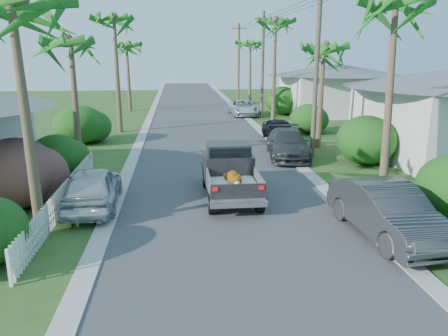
{
  "coord_description": "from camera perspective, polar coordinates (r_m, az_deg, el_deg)",
  "views": [
    {
      "loc": [
        -1.82,
        -10.14,
        5.55
      ],
      "look_at": [
        -0.15,
        5.57,
        1.4
      ],
      "focal_mm": 35.0,
      "sensor_mm": 36.0,
      "label": 1
    }
  ],
  "objects": [
    {
      "name": "road",
      "position": [
        35.62,
        -3.09,
        5.76
      ],
      "size": [
        8.0,
        100.0,
        0.02
      ],
      "primitive_type": "cube",
      "color": "#38383A",
      "rests_on": "ground"
    },
    {
      "name": "utility_pole_c",
      "position": [
        38.86,
        5.06,
        13.28
      ],
      "size": [
        1.6,
        0.26,
        9.0
      ],
      "color": "brown",
      "rests_on": "ground"
    },
    {
      "name": "parked_car_ln",
      "position": [
        16.76,
        -16.77,
        -2.47
      ],
      "size": [
        2.02,
        4.64,
        1.56
      ],
      "primitive_type": "imported",
      "rotation": [
        0.0,
        0.0,
        3.18
      ],
      "color": "silver",
      "rests_on": "ground"
    },
    {
      "name": "palm_l_a",
      "position": [
        13.92,
        -25.91,
        19.03
      ],
      "size": [
        4.4,
        4.4,
        8.2
      ],
      "color": "brown",
      "rests_on": "ground"
    },
    {
      "name": "utility_pole_b",
      "position": [
        24.32,
        11.96,
        12.18
      ],
      "size": [
        1.6,
        0.26,
        9.0
      ],
      "color": "brown",
      "rests_on": "ground"
    },
    {
      "name": "shrub_l_c",
      "position": [
        21.39,
        -21.06,
        1.44
      ],
      "size": [
        2.4,
        2.64,
        2.0
      ],
      "primitive_type": "ellipsoid",
      "color": "#174814",
      "rests_on": "ground"
    },
    {
      "name": "palm_l_b",
      "position": [
        22.7,
        -19.48,
        15.43
      ],
      "size": [
        4.4,
        4.4,
        7.4
      ],
      "color": "brown",
      "rests_on": "ground"
    },
    {
      "name": "parked_car_rn",
      "position": [
        14.44,
        20.53,
        -5.33
      ],
      "size": [
        2.18,
        5.17,
        1.66
      ],
      "primitive_type": "imported",
      "rotation": [
        0.0,
        0.0,
        0.09
      ],
      "color": "#2C2F31",
      "rests_on": "ground"
    },
    {
      "name": "parked_car_rm",
      "position": [
        24.21,
        8.33,
        3.13
      ],
      "size": [
        2.75,
        5.39,
        1.5
      ],
      "primitive_type": "imported",
      "rotation": [
        0.0,
        0.0,
        -0.13
      ],
      "color": "#2E3133",
      "rests_on": "ground"
    },
    {
      "name": "palm_r_d",
      "position": [
        50.84,
        3.48,
        16.04
      ],
      "size": [
        4.4,
        4.4,
        8.0
      ],
      "color": "brown",
      "rests_on": "ground"
    },
    {
      "name": "picket_fence",
      "position": [
        16.96,
        -20.09,
        -3.53
      ],
      "size": [
        0.1,
        11.0,
        1.0
      ],
      "primitive_type": "cube",
      "color": "white",
      "rests_on": "ground"
    },
    {
      "name": "utility_pole_d",
      "position": [
        53.66,
        1.92,
        13.71
      ],
      "size": [
        1.6,
        0.26,
        9.0
      ],
      "color": "brown",
      "rests_on": "ground"
    },
    {
      "name": "curb_right",
      "position": [
        36.09,
        3.77,
        5.9
      ],
      "size": [
        0.6,
        100.0,
        0.06
      ],
      "primitive_type": "cube",
      "color": "#A5A39E",
      "rests_on": "ground"
    },
    {
      "name": "palm_l_c",
      "position": [
        32.49,
        -14.2,
        18.48
      ],
      "size": [
        4.4,
        4.4,
        9.2
      ],
      "color": "brown",
      "rests_on": "ground"
    },
    {
      "name": "house_right_far",
      "position": [
        42.92,
        14.35,
        9.7
      ],
      "size": [
        9.0,
        8.0,
        4.6
      ],
      "color": "silver",
      "rests_on": "ground"
    },
    {
      "name": "shrub_l_b",
      "position": [
        17.73,
        -25.59,
        -0.63
      ],
      "size": [
        3.0,
        3.3,
        2.6
      ],
      "primitive_type": "ellipsoid",
      "color": "#A31742",
      "rests_on": "ground"
    },
    {
      "name": "palm_r_c",
      "position": [
        37.1,
        6.77,
        18.59
      ],
      "size": [
        4.4,
        4.4,
        9.4
      ],
      "color": "brown",
      "rests_on": "ground"
    },
    {
      "name": "shrub_l_d",
      "position": [
        29.13,
        -18.34,
        5.4
      ],
      "size": [
        3.2,
        3.52,
        2.4
      ],
      "primitive_type": "ellipsoid",
      "color": "#174814",
      "rests_on": "ground"
    },
    {
      "name": "parked_car_rf",
      "position": [
        28.97,
        7.33,
        4.94
      ],
      "size": [
        2.03,
        4.16,
        1.37
      ],
      "primitive_type": "imported",
      "rotation": [
        0.0,
        0.0,
        0.11
      ],
      "color": "black",
      "rests_on": "ground"
    },
    {
      "name": "palm_r_b",
      "position": [
        26.51,
        12.9,
        15.24
      ],
      "size": [
        4.4,
        4.4,
        7.2
      ],
      "color": "brown",
      "rests_on": "ground"
    },
    {
      "name": "palm_r_a",
      "position": [
        18.16,
        21.85,
        19.65
      ],
      "size": [
        4.4,
        4.4,
        8.7
      ],
      "color": "brown",
      "rests_on": "ground"
    },
    {
      "name": "pickup_truck",
      "position": [
        17.56,
        0.65,
        -0.26
      ],
      "size": [
        1.98,
        5.12,
        2.06
      ],
      "color": "black",
      "rests_on": "ground"
    },
    {
      "name": "shrub_r_d",
      "position": [
        41.54,
        7.72,
        8.73
      ],
      "size": [
        3.2,
        3.52,
        2.6
      ],
      "primitive_type": "ellipsoid",
      "color": "#174814",
      "rests_on": "ground"
    },
    {
      "name": "curb_left",
      "position": [
        35.65,
        -10.04,
        5.6
      ],
      "size": [
        0.6,
        100.0,
        0.06
      ],
      "primitive_type": "cube",
      "color": "#A5A39E",
      "rests_on": "ground"
    },
    {
      "name": "ground",
      "position": [
        11.7,
        3.7,
        -13.64
      ],
      "size": [
        120.0,
        120.0,
        0.0
      ],
      "primitive_type": "plane",
      "color": "#2D4B1C",
      "rests_on": "ground"
    },
    {
      "name": "shrub_r_c",
      "position": [
        31.86,
        11.06,
        6.34
      ],
      "size": [
        2.6,
        2.86,
        2.1
      ],
      "primitive_type": "ellipsoid",
      "color": "#174814",
      "rests_on": "ground"
    },
    {
      "name": "parked_car_rd",
      "position": [
        40.62,
        2.55,
        7.86
      ],
      "size": [
        2.42,
        5.08,
        1.4
      ],
      "primitive_type": "imported",
      "rotation": [
        0.0,
        0.0,
        0.02
      ],
      "color": "silver",
      "rests_on": "ground"
    },
    {
      "name": "shrub_r_b",
      "position": [
        23.62,
        18.11,
        3.5
      ],
      "size": [
        3.0,
        3.3,
        2.5
      ],
      "primitive_type": "ellipsoid",
      "color": "#174814",
      "rests_on": "ground"
    },
    {
      "name": "palm_l_d",
      "position": [
        44.39,
        -12.6,
        15.55
      ],
      "size": [
        4.4,
        4.4,
        7.7
      ],
      "color": "brown",
      "rests_on": "ground"
    }
  ]
}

